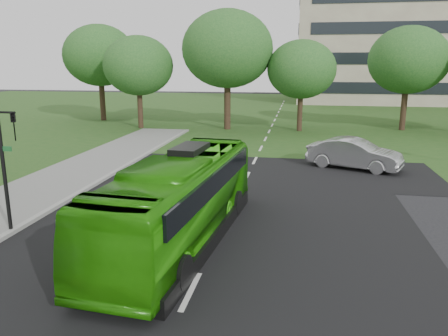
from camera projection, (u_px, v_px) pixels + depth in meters
name	position (u px, v px, depth m)	size (l,w,h in m)	color
ground	(207.00, 259.00, 13.25)	(160.00, 160.00, 0.00)	black
street_surfaces	(261.00, 137.00, 35.10)	(120.00, 120.00, 0.15)	black
office_building	(434.00, 18.00, 66.03)	(40.10, 20.10, 25.00)	gray
tree_park_a	(138.00, 66.00, 38.98)	(6.22, 6.22, 8.26)	black
tree_park_b	(227.00, 49.00, 37.94)	(7.93, 7.93, 10.40)	black
tree_park_c	(302.00, 69.00, 37.31)	(5.88, 5.88, 7.81)	black
tree_park_d	(408.00, 60.00, 37.58)	(6.79, 6.79, 8.98)	black
tree_park_f	(100.00, 56.00, 44.29)	(7.25, 7.25, 9.68)	black
bus	(180.00, 200.00, 14.31)	(2.39, 10.21, 2.84)	#278D0C
sedan	(354.00, 154.00, 24.52)	(1.79, 5.14, 1.69)	silver
traffic_light	(6.00, 156.00, 14.63)	(0.77, 0.23, 4.69)	black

